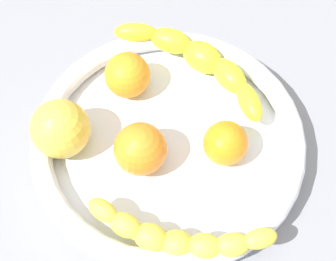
# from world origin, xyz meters

# --- Properties ---
(kitchen_counter) EXTENTS (1.20, 1.20, 0.03)m
(kitchen_counter) POSITION_xyz_m (0.00, 0.00, 0.01)
(kitchen_counter) COLOR gray
(kitchen_counter) RESTS_ON ground
(fruit_bowl) EXTENTS (0.36, 0.36, 0.05)m
(fruit_bowl) POSITION_xyz_m (0.00, 0.00, 0.06)
(fruit_bowl) COLOR white
(fruit_bowl) RESTS_ON kitchen_counter
(banana_draped_left) EXTENTS (0.27, 0.09, 0.05)m
(banana_draped_left) POSITION_xyz_m (-0.04, 0.12, 0.08)
(banana_draped_left) COLOR yellow
(banana_draped_left) RESTS_ON fruit_bowl
(banana_draped_right) EXTENTS (0.20, 0.12, 0.05)m
(banana_draped_right) POSITION_xyz_m (0.10, -0.10, 0.08)
(banana_draped_right) COLOR yellow
(banana_draped_right) RESTS_ON fruit_bowl
(orange_front) EXTENTS (0.07, 0.07, 0.07)m
(orange_front) POSITION_xyz_m (-0.01, -0.04, 0.09)
(orange_front) COLOR orange
(orange_front) RESTS_ON fruit_bowl
(orange_mid_left) EXTENTS (0.06, 0.06, 0.06)m
(orange_mid_left) POSITION_xyz_m (-0.10, 0.03, 0.08)
(orange_mid_left) COLOR orange
(orange_mid_left) RESTS_ON fruit_bowl
(orange_mid_right) EXTENTS (0.06, 0.06, 0.06)m
(orange_mid_right) POSITION_xyz_m (0.07, 0.03, 0.08)
(orange_mid_right) COLOR orange
(orange_mid_right) RESTS_ON fruit_bowl
(apple_yellow) EXTENTS (0.08, 0.08, 0.08)m
(apple_yellow) POSITION_xyz_m (-0.10, -0.09, 0.09)
(apple_yellow) COLOR yellow
(apple_yellow) RESTS_ON fruit_bowl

